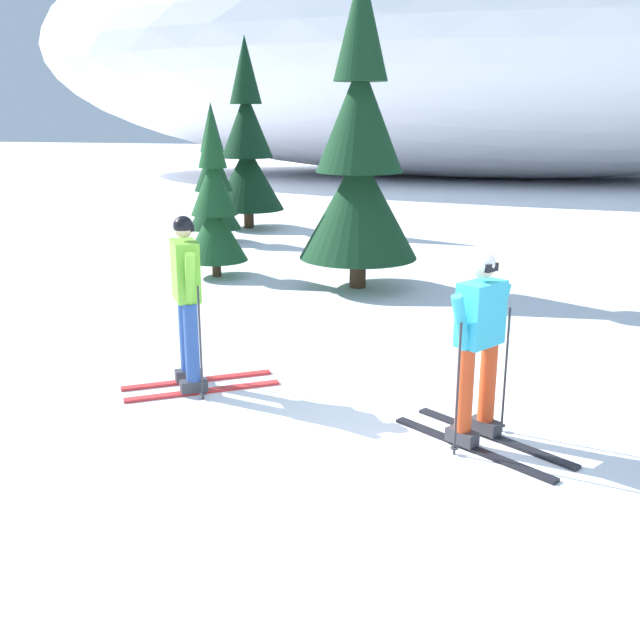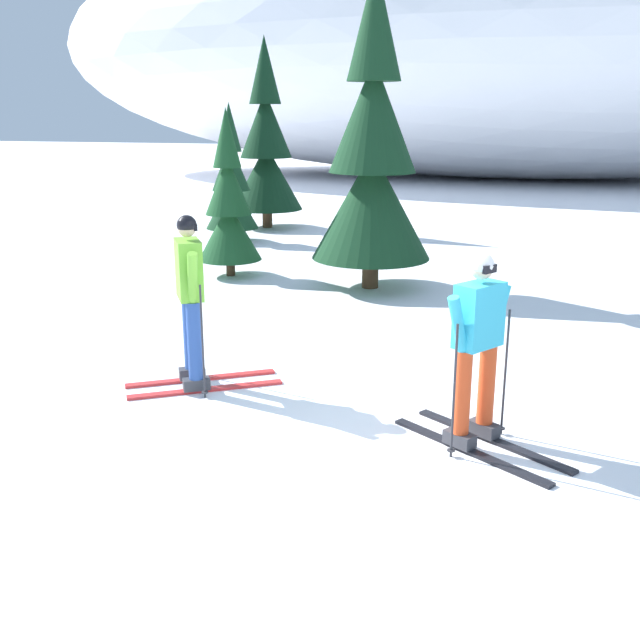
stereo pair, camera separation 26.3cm
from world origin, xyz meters
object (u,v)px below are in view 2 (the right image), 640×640
(skier_cyan_jacket, at_px, (478,347))
(pine_tree_far_left, at_px, (231,185))
(skier_lime_jacket, at_px, (191,298))
(pine_tree_center_left, at_px, (229,207))
(pine_tree_left, at_px, (266,150))
(pine_tree_center_right, at_px, (372,159))

(skier_cyan_jacket, bearing_deg, pine_tree_far_left, 123.66)
(skier_lime_jacket, xyz_separation_m, pine_tree_center_left, (-1.83, 5.33, 0.24))
(skier_lime_jacket, height_order, pine_tree_left, pine_tree_left)
(pine_tree_far_left, xyz_separation_m, pine_tree_center_right, (4.03, -3.65, 0.84))
(skier_lime_jacket, height_order, pine_tree_center_right, pine_tree_center_right)
(pine_tree_far_left, height_order, pine_tree_center_left, pine_tree_far_left)
(skier_lime_jacket, xyz_separation_m, skier_cyan_jacket, (3.02, -0.61, -0.08))
(pine_tree_far_left, height_order, pine_tree_left, pine_tree_left)
(skier_lime_jacket, bearing_deg, pine_tree_left, 106.17)
(skier_lime_jacket, relative_size, pine_tree_far_left, 0.60)
(pine_tree_left, bearing_deg, pine_tree_center_right, -55.77)
(pine_tree_center_right, bearing_deg, pine_tree_left, 124.23)
(pine_tree_far_left, xyz_separation_m, pine_tree_left, (0.03, 2.24, 0.67))
(pine_tree_center_right, bearing_deg, skier_lime_jacket, -99.11)
(skier_lime_jacket, relative_size, skier_cyan_jacket, 1.07)
(pine_tree_far_left, distance_m, pine_tree_left, 2.34)
(skier_lime_jacket, xyz_separation_m, pine_tree_center_right, (0.82, 5.10, 1.14))
(skier_lime_jacket, distance_m, pine_tree_far_left, 9.33)
(skier_cyan_jacket, relative_size, pine_tree_far_left, 0.56)
(skier_cyan_jacket, distance_m, pine_tree_center_left, 7.67)
(skier_lime_jacket, height_order, skier_cyan_jacket, skier_lime_jacket)
(skier_lime_jacket, distance_m, pine_tree_center_left, 5.64)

